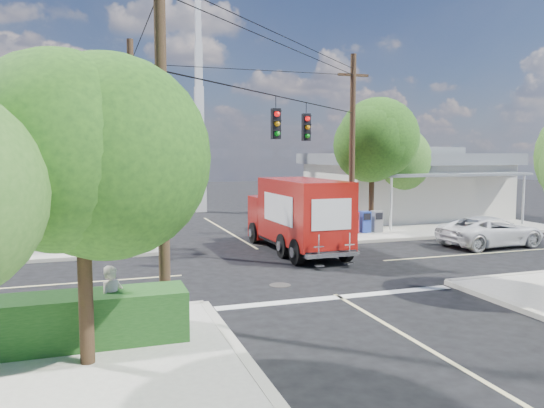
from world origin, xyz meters
name	(u,v)px	position (x,y,z in m)	size (l,w,h in m)	color
ground	(289,268)	(0.00, 0.00, 0.00)	(120.00, 120.00, 0.00)	black
sidewalk_ne	(391,220)	(10.88, 10.88, 0.07)	(14.12, 14.12, 0.14)	#A39E94
sidewalk_nw	(10,237)	(-10.88, 10.88, 0.07)	(14.12, 14.12, 0.14)	#A39E94
road_markings	(304,276)	(0.00, -1.47, 0.01)	(32.00, 32.00, 0.01)	beige
building_ne	(404,183)	(12.50, 11.97, 2.32)	(11.80, 10.20, 4.50)	beige
radio_tower	(199,134)	(0.50, 20.00, 5.64)	(0.80, 0.80, 17.00)	silver
tree_sw_front	(81,148)	(-6.99, -7.54, 4.33)	(3.88, 3.78, 6.03)	#422D1C
tree_ne_front	(373,143)	(7.21, 6.76, 4.77)	(4.21, 4.14, 6.66)	#422D1C
tree_ne_back	(394,154)	(9.81, 8.96, 4.19)	(3.77, 3.66, 5.82)	#422D1C
palm_nw_front	(76,136)	(-7.50, 7.50, 5.04)	(3.01, 3.08, 5.59)	#422D1C
palm_nw_back	(32,144)	(-9.50, 9.00, 4.67)	(3.01, 3.08, 5.19)	#422D1C
utility_poles	(236,142)	(-1.58, 1.60, 4.67)	(12.00, 10.68, 9.00)	#473321
picket_fence	(50,312)	(-7.80, -5.60, 0.68)	(5.94, 0.06, 1.00)	silver
hedge_sw	(37,324)	(-8.00, -6.40, 0.69)	(6.20, 1.20, 1.10)	#174216
vending_boxes	(365,222)	(6.50, 6.20, 0.69)	(1.90, 0.50, 1.10)	#B11D21
delivery_truck	(297,215)	(1.43, 2.86, 1.60)	(2.51, 7.36, 3.15)	black
parked_car	(491,231)	(10.35, 1.35, 0.69)	(2.29, 4.95, 1.38)	silver
pedestrian	(113,303)	(-6.48, -6.36, 0.97)	(0.61, 0.40, 1.66)	beige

